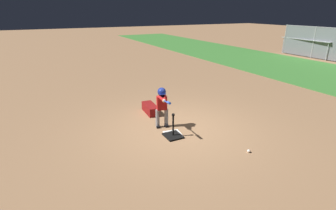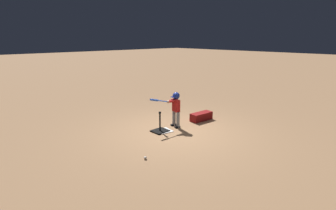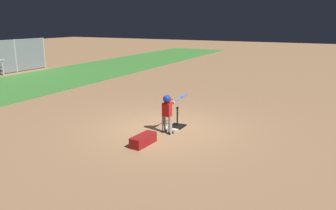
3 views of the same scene
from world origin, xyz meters
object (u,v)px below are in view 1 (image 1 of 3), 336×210
at_px(batting_tee, 173,134).
at_px(batter_child, 162,103).
at_px(equipment_bag, 150,109).
at_px(bleachers_right_center, 313,47).
at_px(baseball, 249,151).

distance_m(batting_tee, batter_child, 0.93).
bearing_deg(equipment_bag, batter_child, -2.41).
bearing_deg(batting_tee, equipment_bag, 175.49).
relative_size(batter_child, bleachers_right_center, 0.28).
bearing_deg(batting_tee, batter_child, 179.78).
xyz_separation_m(batting_tee, bleachers_right_center, (-6.81, 15.16, 0.52)).
bearing_deg(equipment_bag, baseball, 21.81).
height_order(batter_child, baseball, batter_child).
xyz_separation_m(batting_tee, baseball, (1.53, 1.19, -0.04)).
bearing_deg(batter_child, batting_tee, -0.22).
bearing_deg(baseball, equipment_bag, -162.68).
relative_size(baseball, bleachers_right_center, 0.02).
distance_m(batter_child, equipment_bag, 1.32).
height_order(batter_child, equipment_bag, batter_child).
relative_size(batter_child, baseball, 15.65).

